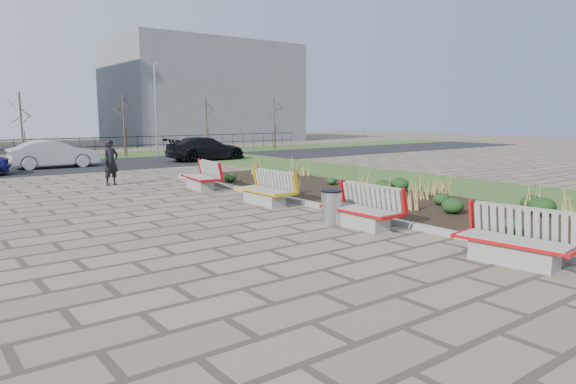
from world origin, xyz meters
TOP-DOWN VIEW (x-y plane):
  - ground at (0.00, 0.00)m, footprint 120.00×120.00m
  - planting_bed at (6.25, 5.00)m, footprint 4.50×18.00m
  - planting_curb at (3.92, 5.00)m, footprint 0.16×18.00m
  - grass_verge_near at (11.00, 5.00)m, footprint 5.00×38.00m
  - grass_verge_far at (0.00, 28.00)m, footprint 80.00×5.00m
  - road at (0.00, 22.00)m, footprint 80.00×7.00m
  - bench_a at (3.00, -1.85)m, footprint 1.17×2.20m
  - bench_b at (3.00, 2.08)m, footprint 0.91×2.11m
  - bench_c at (3.00, 6.18)m, footprint 0.95×2.12m
  - bench_d at (3.00, 10.36)m, footprint 1.15×2.20m
  - litter_bin at (2.65, 2.73)m, footprint 0.51×0.51m
  - pedestrian at (0.72, 13.33)m, footprint 0.75×0.60m
  - car_silver at (0.59, 21.79)m, footprint 4.36×1.57m
  - car_black at (8.94, 20.96)m, footprint 4.86×2.04m
  - tree_c at (0.00, 26.50)m, footprint 1.40×1.40m
  - tree_d at (6.00, 26.50)m, footprint 1.40×1.40m
  - tree_e at (12.00, 26.50)m, footprint 1.40×1.40m
  - tree_f at (18.00, 26.50)m, footprint 1.40×1.40m
  - lamp_east at (8.00, 26.00)m, footprint 0.24×0.60m
  - railing_fence at (0.00, 29.50)m, footprint 44.00×0.10m
  - building_grey at (20.00, 42.00)m, footprint 18.00×12.00m

SIDE VIEW (x-z plane):
  - ground at x=0.00m, z-range 0.00..0.00m
  - road at x=0.00m, z-range 0.00..0.02m
  - grass_verge_near at x=11.00m, z-range 0.00..0.04m
  - grass_verge_far at x=0.00m, z-range 0.00..0.04m
  - planting_bed at x=6.25m, z-range 0.00..0.10m
  - planting_curb at x=3.92m, z-range 0.00..0.15m
  - litter_bin at x=2.65m, z-range 0.00..0.85m
  - bench_a at x=3.00m, z-range 0.00..1.00m
  - bench_b at x=3.00m, z-range 0.00..1.00m
  - bench_c at x=3.00m, z-range 0.00..1.00m
  - bench_d at x=3.00m, z-range 0.00..1.00m
  - railing_fence at x=0.00m, z-range 0.04..1.24m
  - car_black at x=8.94m, z-range 0.02..1.42m
  - car_silver at x=0.59m, z-range 0.02..1.45m
  - pedestrian at x=0.72m, z-range 0.00..1.80m
  - tree_c at x=0.00m, z-range 0.04..4.04m
  - tree_d at x=6.00m, z-range 0.04..4.04m
  - tree_e at x=12.00m, z-range 0.04..4.04m
  - tree_f at x=18.00m, z-range 0.04..4.04m
  - lamp_east at x=8.00m, z-range 0.04..6.04m
  - building_grey at x=20.00m, z-range 0.00..10.00m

